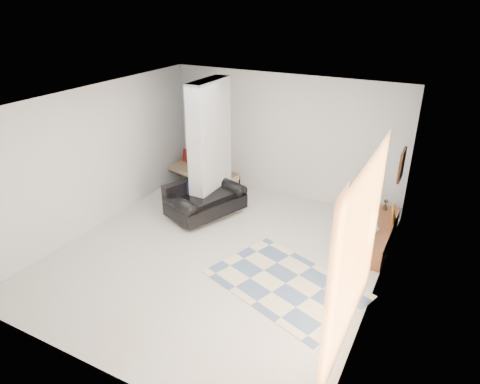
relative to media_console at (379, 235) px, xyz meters
The scene contains 17 objects.
floor 3.05m from the media_console, 145.96° to the right, with size 6.00×6.00×0.00m, color beige.
ceiling 4.00m from the media_console, 145.96° to the right, with size 6.00×6.00×0.00m, color white.
wall_back 3.08m from the media_console, 152.76° to the left, with size 6.00×6.00×0.00m, color silver.
wall_front 5.47m from the media_console, 118.19° to the right, with size 6.00×6.00×0.00m, color silver.
wall_left 5.67m from the media_console, 162.10° to the right, with size 6.00×6.00×0.00m, color silver.
wall_right 2.09m from the media_console, 82.31° to the right, with size 6.00×6.00×0.00m, color silver.
partition_column 3.81m from the media_console, behind, with size 0.35×1.20×2.80m, color silver.
hallway_door 4.86m from the media_console, 164.78° to the left, with size 0.85×0.06×2.04m, color silver.
curtain 3.12m from the media_console, 86.99° to the right, with size 2.55×2.55×0.00m, color gold.
wall_art 1.46m from the media_console, ahead, with size 0.04×0.45×0.55m, color #371E0F.
media_console is the anchor object (origin of this frame).
loveseat 3.62m from the media_console, behind, with size 1.43×1.82×0.76m.
daybed 4.51m from the media_console, behind, with size 1.99×1.20×0.77m.
area_rug 2.25m from the media_console, 118.76° to the right, with size 2.42×1.61×0.01m, color beige.
cylinder_lamp 0.90m from the media_console, 91.53° to the right, with size 0.11×0.11×0.60m, color silver.
bronze_figurine 0.78m from the media_console, 94.02° to the left, with size 0.11×0.11×0.22m, color #322416, non-canonical shape.
vase 0.40m from the media_console, 100.01° to the right, with size 0.17×0.17×0.17m, color silver.
Camera 1 is at (3.44, -5.69, 4.34)m, focal length 32.00 mm.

